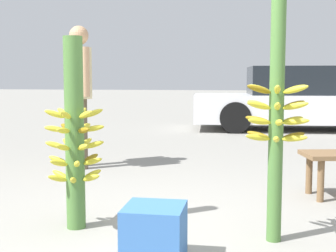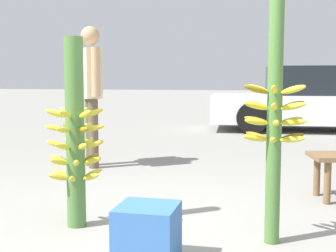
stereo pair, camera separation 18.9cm
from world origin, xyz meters
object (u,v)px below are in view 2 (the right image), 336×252
vendor_person (91,83)px  parked_car (320,100)px  banana_stalk_left (75,136)px  produce_crate (147,234)px  banana_stalk_center (274,119)px

vendor_person → parked_car: 5.70m
banana_stalk_left → produce_crate: bearing=-38.9°
parked_car → vendor_person: bearing=142.7°
produce_crate → parked_car: bearing=77.8°
vendor_person → parked_car: vendor_person is taller
banana_stalk_center → vendor_person: bearing=134.0°
vendor_person → banana_stalk_center: bearing=-170.2°
vendor_person → produce_crate: 3.23m
banana_stalk_left → parked_car: 7.35m
banana_stalk_left → vendor_person: (-0.77, 2.20, 0.35)m
banana_stalk_center → produce_crate: 1.09m
banana_stalk_center → parked_car: (0.93, 7.02, -0.18)m
banana_stalk_left → vendor_person: 2.36m
vendor_person → produce_crate: size_ratio=4.93×
banana_stalk_center → vendor_person: (-2.16, 2.24, 0.20)m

